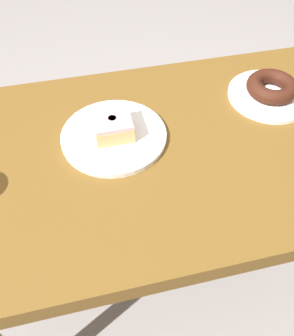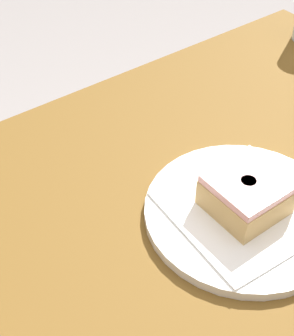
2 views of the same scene
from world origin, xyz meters
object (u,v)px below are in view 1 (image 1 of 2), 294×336
object	(u,v)px
plate_glazed_square	(114,136)
donut_chocolate_ring	(272,87)
donut_glazed_square	(113,126)
plate_chocolate_ring	(269,95)

from	to	relation	value
plate_glazed_square	donut_chocolate_ring	size ratio (longest dim) A/B	1.90
plate_glazed_square	donut_glazed_square	world-z (taller)	donut_glazed_square
donut_glazed_square	donut_chocolate_ring	xyz separation A→B (m)	(-0.41, -0.05, -0.01)
plate_chocolate_ring	donut_chocolate_ring	world-z (taller)	donut_chocolate_ring
plate_glazed_square	plate_chocolate_ring	bearing A→B (deg)	-172.38
donut_glazed_square	plate_chocolate_ring	distance (m)	0.41
plate_glazed_square	plate_chocolate_ring	xyz separation A→B (m)	(-0.41, -0.05, -0.00)
plate_glazed_square	donut_chocolate_ring	world-z (taller)	donut_chocolate_ring
plate_glazed_square	plate_chocolate_ring	world-z (taller)	plate_glazed_square
donut_glazed_square	donut_chocolate_ring	size ratio (longest dim) A/B	0.66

